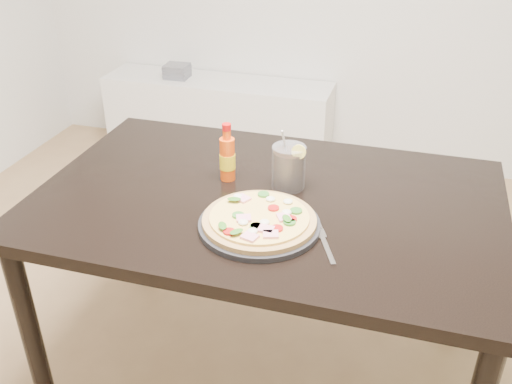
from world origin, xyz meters
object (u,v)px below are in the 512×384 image
(pizza, at_px, (260,219))
(cola_cup, at_px, (289,168))
(hot_sauce_bottle, at_px, (227,158))
(fork, at_px, (324,242))
(media_console, at_px, (218,119))
(dining_table, at_px, (267,219))
(plate, at_px, (259,225))

(pizza, xyz_separation_m, cola_cup, (0.02, 0.25, 0.04))
(hot_sauce_bottle, relative_size, cola_cup, 0.98)
(fork, relative_size, media_console, 0.13)
(pizza, relative_size, fork, 1.76)
(dining_table, xyz_separation_m, plate, (0.02, -0.17, 0.09))
(cola_cup, height_order, fork, cola_cup)
(plate, relative_size, fork, 1.89)
(hot_sauce_bottle, distance_m, cola_cup, 0.20)
(plate, distance_m, cola_cup, 0.26)
(cola_cup, bearing_deg, dining_table, -120.59)
(plate, xyz_separation_m, media_console, (-0.80, 1.86, -0.51))
(plate, bearing_deg, pizza, -42.82)
(dining_table, bearing_deg, plate, -81.78)
(dining_table, distance_m, pizza, 0.21)
(fork, bearing_deg, media_console, 94.00)
(pizza, bearing_deg, media_console, 113.43)
(plate, height_order, media_console, plate)
(cola_cup, xyz_separation_m, fork, (0.17, -0.27, -0.06))
(media_console, bearing_deg, plate, -66.59)
(fork, bearing_deg, hot_sauce_bottle, 119.56)
(plate, relative_size, hot_sauce_bottle, 1.79)
(cola_cup, distance_m, fork, 0.33)
(fork, distance_m, media_console, 2.19)
(dining_table, distance_m, hot_sauce_bottle, 0.23)
(pizza, height_order, media_console, pizza)
(dining_table, relative_size, pizza, 4.44)
(dining_table, xyz_separation_m, hot_sauce_bottle, (-0.15, 0.07, 0.16))
(plate, relative_size, pizza, 1.07)
(dining_table, xyz_separation_m, media_console, (-0.78, 1.69, -0.42))
(plate, bearing_deg, media_console, 113.41)
(cola_cup, height_order, media_console, cola_cup)
(pizza, bearing_deg, plate, 137.18)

